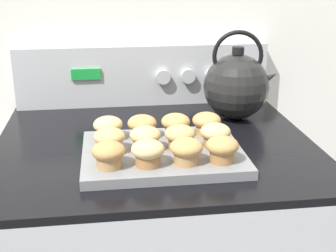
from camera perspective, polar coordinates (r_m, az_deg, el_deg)
The scene contains 16 objects.
wall_back at distance 1.49m, azimuth -3.35°, elevation 13.58°, with size 8.00×0.05×2.40m.
control_panel at distance 1.47m, azimuth -2.95°, elevation 6.26°, with size 0.78×0.07×0.19m.
muffin_pan at distance 1.08m, azimuth -0.68°, elevation -3.40°, with size 0.36×0.28×0.02m.
muffin_r0_c0 at distance 0.98m, azimuth -7.25°, elevation -3.38°, with size 0.07×0.07×0.06m.
muffin_r0_c1 at distance 0.98m, azimuth -2.48°, elevation -3.20°, with size 0.07×0.07×0.06m.
muffin_r0_c2 at distance 0.99m, azimuth 2.26°, elevation -2.96°, with size 0.07×0.07×0.06m.
muffin_r0_c3 at distance 1.01m, azimuth 6.63°, elevation -2.73°, with size 0.07×0.07×0.06m.
muffin_r1_c0 at distance 1.06m, azimuth -7.13°, elevation -1.63°, with size 0.07×0.07×0.06m.
muffin_r1_c1 at distance 1.06m, azimuth -2.79°, elevation -1.43°, with size 0.07×0.07×0.06m.
muffin_r1_c2 at distance 1.07m, azimuth 1.47°, elevation -1.27°, with size 0.07×0.07×0.06m.
muffin_r1_c3 at distance 1.09m, azimuth 5.79°, elevation -1.02°, with size 0.07×0.07×0.06m.
muffin_r2_c0 at distance 1.14m, azimuth -7.32°, elevation -0.13°, with size 0.07×0.07×0.06m.
muffin_r2_c1 at distance 1.14m, azimuth -3.17°, elevation 0.05°, with size 0.07×0.07×0.06m.
muffin_r2_c2 at distance 1.15m, azimuth 0.93°, elevation 0.24°, with size 0.07×0.07×0.06m.
muffin_r2_c3 at distance 1.16m, azimuth 4.72°, elevation 0.39°, with size 0.07×0.07×0.06m.
tea_kettle at distance 1.34m, azimuth 8.38°, elevation 4.93°, with size 0.22×0.19×0.25m.
Camera 1 is at (-0.11, -0.73, 1.36)m, focal length 50.00 mm.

